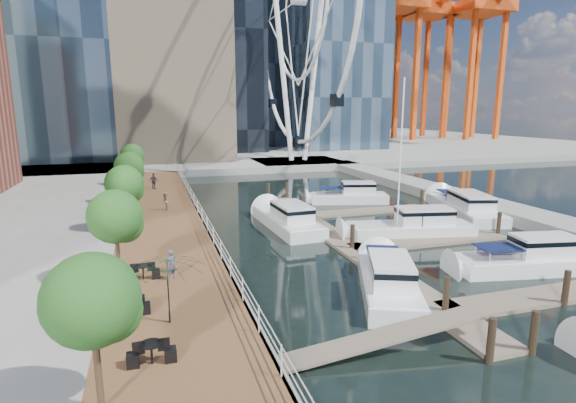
{
  "coord_description": "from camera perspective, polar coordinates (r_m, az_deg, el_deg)",
  "views": [
    {
      "loc": [
        -9.72,
        -18.28,
        9.31
      ],
      "look_at": [
        -0.59,
        10.95,
        3.0
      ],
      "focal_mm": 28.0,
      "sensor_mm": 36.0,
      "label": 1
    }
  ],
  "objects": [
    {
      "name": "pedestrian_near",
      "position": [
        23.18,
        -14.53,
        -7.76
      ],
      "size": [
        0.63,
        0.66,
        1.52
      ],
      "primitive_type": "imported",
      "rotation": [
        0.0,
        0.0,
        0.9
      ],
      "color": "#484860",
      "rests_on": "boardwalk"
    },
    {
      "name": "cafe_tables",
      "position": [
        18.13,
        -18.32,
        -14.96
      ],
      "size": [
        2.5,
        13.7,
        0.74
      ],
      "color": "black",
      "rests_on": "ground"
    },
    {
      "name": "railing",
      "position": [
        34.37,
        -10.86,
        -1.66
      ],
      "size": [
        0.1,
        60.0,
        1.05
      ],
      "primitive_type": null,
      "color": "white",
      "rests_on": "boardwalk"
    },
    {
      "name": "boardwalk",
      "position": [
        34.44,
        -15.59,
        -3.62
      ],
      "size": [
        6.0,
        60.0,
        1.0
      ],
      "primitive_type": "cube",
      "color": "brown",
      "rests_on": "ground"
    },
    {
      "name": "yacht_foreground",
      "position": [
        30.01,
        27.95,
        -7.84
      ],
      "size": [
        9.37,
        4.05,
        2.15
      ],
      "primitive_type": null,
      "rotation": [
        0.0,
        0.0,
        1.39
      ],
      "color": "white",
      "rests_on": "ground"
    },
    {
      "name": "port_cranes",
      "position": [
        138.16,
        17.43,
        15.57
      ],
      "size": [
        40.0,
        52.0,
        38.0
      ],
      "color": "#D84C14",
      "rests_on": "ground"
    },
    {
      "name": "seawall",
      "position": [
        34.63,
        -10.63,
        -3.3
      ],
      "size": [
        0.25,
        60.0,
        1.0
      ],
      "primitive_type": "cube",
      "color": "#595954",
      "rests_on": "ground"
    },
    {
      "name": "street_trees",
      "position": [
        32.72,
        -20.09,
        2.1
      ],
      "size": [
        2.6,
        42.6,
        4.6
      ],
      "color": "#3F2B1C",
      "rests_on": "ground"
    },
    {
      "name": "ground",
      "position": [
        22.7,
        9.95,
        -12.75
      ],
      "size": [
        520.0,
        520.0,
        0.0
      ],
      "primitive_type": "plane",
      "color": "black",
      "rests_on": "ground"
    },
    {
      "name": "cafe_seating",
      "position": [
        16.16,
        -18.24,
        -14.63
      ],
      "size": [
        5.85,
        13.54,
        2.75
      ],
      "color": "#103A1A",
      "rests_on": "ground"
    },
    {
      "name": "pier",
      "position": [
        74.7,
        1.29,
        4.87
      ],
      "size": [
        14.0,
        12.0,
        1.0
      ],
      "primitive_type": "cube",
      "color": "gray",
      "rests_on": "ground"
    },
    {
      "name": "pedestrian_mid",
      "position": [
        38.92,
        -15.35,
        -0.0
      ],
      "size": [
        0.64,
        0.78,
        1.47
      ],
      "primitive_type": "imported",
      "rotation": [
        0.0,
        0.0,
        -1.7
      ],
      "color": "gray",
      "rests_on": "boardwalk"
    },
    {
      "name": "ferris_wheel",
      "position": [
        76.02,
        1.39,
        24.26
      ],
      "size": [
        5.8,
        45.6,
        47.8
      ],
      "color": "white",
      "rests_on": "ground"
    },
    {
      "name": "pedestrian_far",
      "position": [
        49.56,
        -16.66,
        2.49
      ],
      "size": [
        1.07,
        0.86,
        1.7
      ],
      "primitive_type": "imported",
      "rotation": [
        0.0,
        0.0,
        2.61
      ],
      "color": "#343741",
      "rests_on": "boardwalk"
    },
    {
      "name": "moored_yachts",
      "position": [
        34.57,
        15.44,
        -4.41
      ],
      "size": [
        21.7,
        33.61,
        11.5
      ],
      "color": "silver",
      "rests_on": "ground"
    },
    {
      "name": "floating_docks",
      "position": [
        34.49,
        14.21,
        -3.54
      ],
      "size": [
        16.0,
        34.0,
        2.6
      ],
      "color": "#6D6051",
      "rests_on": "ground"
    },
    {
      "name": "land_far",
      "position": [
        121.0,
        -12.8,
        7.18
      ],
      "size": [
        200.0,
        114.0,
        1.0
      ],
      "primitive_type": "cube",
      "color": "gray",
      "rests_on": "ground"
    },
    {
      "name": "breakwater",
      "position": [
        49.26,
        20.13,
        0.62
      ],
      "size": [
        4.0,
        60.0,
        1.0
      ],
      "primitive_type": "cube",
      "color": "gray",
      "rests_on": "ground"
    }
  ]
}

